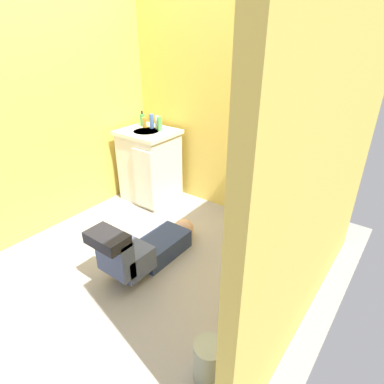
{
  "coord_description": "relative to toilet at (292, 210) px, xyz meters",
  "views": [
    {
      "loc": [
        1.6,
        -1.72,
        1.81
      ],
      "look_at": [
        0.02,
        0.39,
        0.45
      ],
      "focal_mm": 29.85,
      "sensor_mm": 36.0,
      "label": 1
    }
  ],
  "objects": [
    {
      "name": "ground_plane",
      "position": [
        -0.84,
        -0.77,
        -0.39
      ],
      "size": [
        2.89,
        3.06,
        0.04
      ],
      "primitive_type": "cube",
      "color": "gray"
    },
    {
      "name": "wall_back",
      "position": [
        -0.84,
        0.3,
        0.83
      ],
      "size": [
        2.55,
        0.08,
        2.4
      ],
      "primitive_type": "cube",
      "color": "#E3BF4E",
      "rests_on": "ground_plane"
    },
    {
      "name": "wall_left",
      "position": [
        -2.08,
        -0.77,
        0.83
      ],
      "size": [
        0.08,
        2.06,
        2.4
      ],
      "primitive_type": "cube",
      "color": "#E3BF4E",
      "rests_on": "ground_plane"
    },
    {
      "name": "wall_right",
      "position": [
        0.39,
        -0.77,
        0.83
      ],
      "size": [
        0.08,
        2.06,
        2.4
      ],
      "primitive_type": "cube",
      "color": "#E3BF4E",
      "rests_on": "ground_plane"
    },
    {
      "name": "toilet",
      "position": [
        0.0,
        0.0,
        0.0
      ],
      "size": [
        0.36,
        0.46,
        0.75
      ],
      "color": "white",
      "rests_on": "ground_plane"
    },
    {
      "name": "vanity_cabinet",
      "position": [
        -1.65,
        -0.08,
        0.05
      ],
      "size": [
        0.6,
        0.53,
        0.82
      ],
      "color": "silver",
      "rests_on": "ground_plane"
    },
    {
      "name": "faucet",
      "position": [
        -1.65,
        0.06,
        0.5
      ],
      "size": [
        0.02,
        0.02,
        0.1
      ],
      "primitive_type": "cylinder",
      "color": "silver",
      "rests_on": "vanity_cabinet"
    },
    {
      "name": "person_plumber",
      "position": [
        -0.85,
        -1.0,
        -0.19
      ],
      "size": [
        0.39,
        1.06,
        0.52
      ],
      "color": "navy",
      "rests_on": "ground_plane"
    },
    {
      "name": "tissue_box",
      "position": [
        -0.04,
        0.09,
        0.43
      ],
      "size": [
        0.22,
        0.11,
        0.1
      ],
      "primitive_type": "cube",
      "color": "silver",
      "rests_on": "toilet"
    },
    {
      "name": "toiletry_bag",
      "position": [
        0.11,
        0.09,
        0.44
      ],
      "size": [
        0.12,
        0.09,
        0.11
      ],
      "primitive_type": "cube",
      "color": "#26262D",
      "rests_on": "toilet"
    },
    {
      "name": "soap_dispenser",
      "position": [
        -1.84,
        0.04,
        0.52
      ],
      "size": [
        0.06,
        0.06,
        0.17
      ],
      "color": "#469F4E",
      "rests_on": "vanity_cabinet"
    },
    {
      "name": "bottle_amber",
      "position": [
        -1.76,
        -0.0,
        0.51
      ],
      "size": [
        0.04,
        0.04,
        0.11
      ],
      "primitive_type": "cylinder",
      "color": "gold",
      "rests_on": "vanity_cabinet"
    },
    {
      "name": "bottle_blue",
      "position": [
        -1.68,
        0.02,
        0.53
      ],
      "size": [
        0.05,
        0.05,
        0.16
      ],
      "primitive_type": "cylinder",
      "color": "#466AB8",
      "rests_on": "vanity_cabinet"
    },
    {
      "name": "bottle_white",
      "position": [
        -1.61,
        0.03,
        0.53
      ],
      "size": [
        0.04,
        0.04,
        0.15
      ],
      "primitive_type": "cylinder",
      "color": "white",
      "rests_on": "vanity_cabinet"
    },
    {
      "name": "bottle_green",
      "position": [
        -1.55,
        0.0,
        0.53
      ],
      "size": [
        0.05,
        0.05,
        0.15
      ],
      "primitive_type": "cylinder",
      "color": "#4A9F4B",
      "rests_on": "vanity_cabinet"
    },
    {
      "name": "trash_can",
      "position": [
        0.13,
        -1.5,
        -0.24
      ],
      "size": [
        0.18,
        0.18,
        0.26
      ],
      "primitive_type": "cylinder",
      "color": "gray",
      "rests_on": "ground_plane"
    },
    {
      "name": "paper_towel_roll",
      "position": [
        -0.3,
        -0.32,
        -0.25
      ],
      "size": [
        0.11,
        0.11,
        0.24
      ],
      "primitive_type": "cylinder",
      "color": "white",
      "rests_on": "ground_plane"
    },
    {
      "name": "toilet_paper_roll",
      "position": [
        0.19,
        -0.75,
        -0.32
      ],
      "size": [
        0.11,
        0.11,
        0.1
      ],
      "primitive_type": "cylinder",
      "color": "white",
      "rests_on": "ground_plane"
    }
  ]
}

